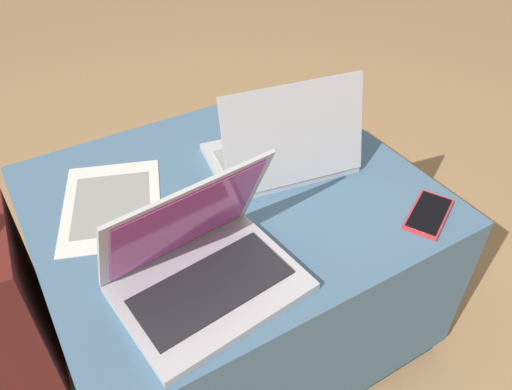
{
  "coord_description": "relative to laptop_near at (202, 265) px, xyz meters",
  "views": [
    {
      "loc": [
        -0.39,
        -0.77,
        1.2
      ],
      "look_at": [
        -0.0,
        -0.12,
        0.56
      ],
      "focal_mm": 35.0,
      "sensor_mm": 36.0,
      "label": 1
    }
  ],
  "objects": [
    {
      "name": "ground_plane",
      "position": [
        0.17,
        0.2,
        -0.52
      ],
      "size": [
        14.0,
        14.0,
        0.0
      ],
      "primitive_type": "plane",
      "color": "tan"
    },
    {
      "name": "ottoman",
      "position": [
        0.17,
        0.2,
        -0.29
      ],
      "size": [
        0.86,
        0.74,
        0.48
      ],
      "color": "#2A3D4E",
      "rests_on": "ground_plane"
    },
    {
      "name": "paper_sheet",
      "position": [
        -0.08,
        0.3,
        -0.05
      ],
      "size": [
        0.3,
        0.35,
        0.0
      ],
      "rotation": [
        0.0,
        0.0,
        -0.36
      ],
      "color": "silver",
      "rests_on": "ottoman"
    },
    {
      "name": "laptop_near",
      "position": [
        0.0,
        0.0,
        0.0
      ],
      "size": [
        0.35,
        0.27,
        0.23
      ],
      "rotation": [
        0.0,
        0.0,
        0.11
      ],
      "color": "silver",
      "rests_on": "ottoman"
    },
    {
      "name": "laptop_far",
      "position": [
        0.32,
        0.22,
        0.0
      ],
      "size": [
        0.36,
        0.28,
        0.24
      ],
      "rotation": [
        0.0,
        0.0,
        2.97
      ],
      "color": "silver",
      "rests_on": "ottoman"
    },
    {
      "name": "cell_phone",
      "position": [
        0.5,
        -0.08,
        -0.04
      ],
      "size": [
        0.16,
        0.13,
        0.01
      ],
      "rotation": [
        0.0,
        0.0,
        5.2
      ],
      "color": "red",
      "rests_on": "ottoman"
    },
    {
      "name": "backpack",
      "position": [
        -0.37,
        0.33,
        -0.29
      ],
      "size": [
        0.2,
        0.31,
        0.55
      ],
      "rotation": [
        0.0,
        0.0,
        -1.66
      ],
      "color": "#5B1E19",
      "rests_on": "ground_plane"
    }
  ]
}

